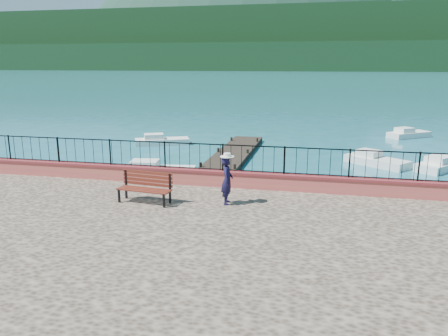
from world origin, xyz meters
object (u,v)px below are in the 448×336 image
at_px(boat_3, 162,139).
at_px(boat_5, 409,132).
at_px(boat_1, 377,158).
at_px(boat_2, 445,161).
at_px(park_bench, 145,194).
at_px(person, 227,181).
at_px(boat_0, 156,168).

relative_size(boat_3, boat_5, 1.10).
xyz_separation_m(boat_1, boat_2, (3.49, -0.03, 0.00)).
bearing_deg(boat_5, boat_3, 165.50).
height_order(park_bench, boat_5, park_bench).
bearing_deg(person, boat_0, 31.04).
xyz_separation_m(person, boat_5, (9.46, 22.31, -1.56)).
height_order(park_bench, boat_0, park_bench).
height_order(boat_1, boat_5, same).
relative_size(boat_0, boat_5, 1.16).
height_order(person, boat_5, person).
height_order(boat_0, boat_5, same).
distance_m(person, boat_5, 24.28).
bearing_deg(park_bench, boat_2, 52.41).
height_order(boat_1, boat_3, same).
height_order(boat_0, boat_1, same).
relative_size(boat_1, boat_5, 1.04).
bearing_deg(park_bench, person, 16.32).
bearing_deg(boat_0, boat_1, 15.35).
height_order(park_bench, boat_3, park_bench).
relative_size(boat_1, boat_3, 0.94).
xyz_separation_m(park_bench, boat_3, (-5.33, 15.81, -1.10)).
bearing_deg(boat_2, park_bench, 175.95).
height_order(boat_0, boat_3, same).
distance_m(boat_0, boat_5, 21.06).
bearing_deg(boat_5, boat_1, -145.09).
relative_size(park_bench, boat_3, 0.49).
distance_m(boat_2, boat_5, 10.30).
bearing_deg(boat_0, boat_3, 100.40).
relative_size(person, boat_5, 0.46).
distance_m(boat_1, boat_2, 3.49).
bearing_deg(person, boat_1, -31.22).
height_order(boat_2, boat_5, same).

